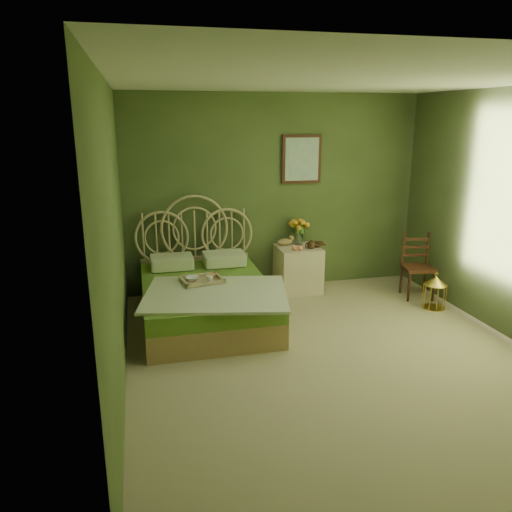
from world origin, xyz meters
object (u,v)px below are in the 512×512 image
object	(u,v)px
bed	(206,296)
nightstand	(298,264)
birdcage	(435,293)
chair	(416,261)

from	to	relation	value
bed	nightstand	world-z (taller)	bed
bed	birdcage	distance (m)	2.82
bed	nightstand	distance (m)	1.55
bed	chair	bearing A→B (deg)	3.68
bed	birdcage	world-z (taller)	bed
chair	birdcage	xyz separation A→B (m)	(0.00, -0.48, -0.27)
chair	birdcage	world-z (taller)	chair
chair	bed	bearing A→B (deg)	-164.93
nightstand	chair	bearing A→B (deg)	-21.17
bed	nightstand	size ratio (longest dim) A/B	2.04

